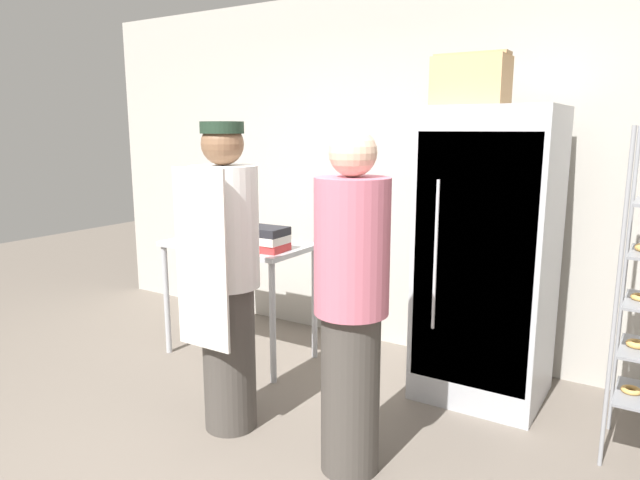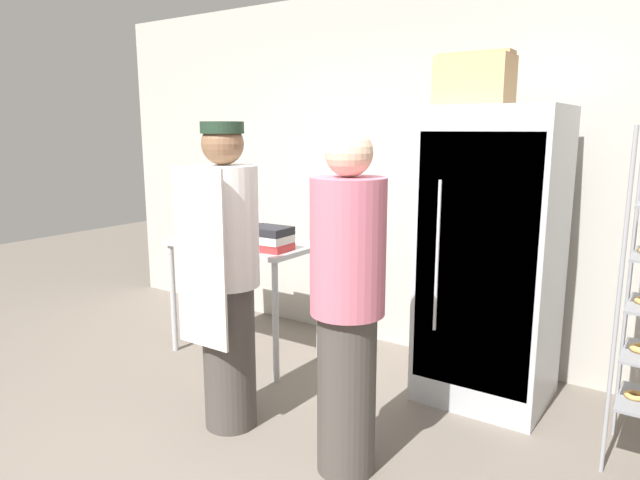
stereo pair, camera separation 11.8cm
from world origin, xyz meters
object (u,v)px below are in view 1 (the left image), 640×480
refrigerator (487,256)px  person_customer (351,304)px  cardboard_storage_box (471,81)px  blender_pitcher (193,222)px  donut_box (235,235)px  binder_stack (264,239)px  person_baker (226,275)px

refrigerator → person_customer: bearing=-104.8°
refrigerator → cardboard_storage_box: size_ratio=4.24×
blender_pitcher → donut_box: bearing=3.3°
binder_stack → blender_pitcher: bearing=170.5°
binder_stack → person_baker: size_ratio=0.19×
blender_pitcher → binder_stack: (0.80, -0.13, -0.03)m
blender_pitcher → person_customer: bearing=-24.7°
refrigerator → person_baker: 1.65m
binder_stack → person_customer: (1.11, -0.75, -0.09)m
blender_pitcher → person_baker: bearing=-38.5°
refrigerator → person_customer: size_ratio=1.08×
person_customer → person_baker: bearing=-179.9°
binder_stack → person_customer: 1.34m
refrigerator → person_baker: size_ratio=1.05×
binder_stack → person_customer: person_customer is taller
blender_pitcher → person_baker: 1.42m
donut_box → person_customer: size_ratio=0.17×
cardboard_storage_box → refrigerator: bearing=29.5°
person_customer → blender_pitcher: bearing=155.3°
blender_pitcher → person_baker: person_baker is taller
refrigerator → blender_pitcher: 2.26m
donut_box → blender_pitcher: blender_pitcher is taller
blender_pitcher → cardboard_storage_box: size_ratio=0.58×
donut_box → person_customer: person_customer is taller
cardboard_storage_box → person_baker: 1.85m
blender_pitcher → cardboard_storage_box: (2.09, 0.25, 1.01)m
person_customer → cardboard_storage_box: bearing=80.9°
refrigerator → person_baker: bearing=-132.9°
donut_box → binder_stack: 0.42m
person_baker → blender_pitcher: bearing=141.5°
blender_pitcher → person_customer: 2.11m
donut_box → binder_stack: donut_box is taller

